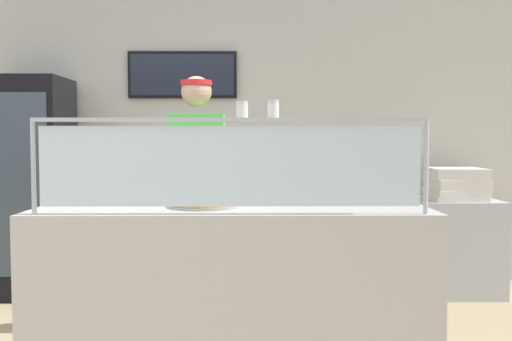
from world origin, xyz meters
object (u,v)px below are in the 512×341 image
Objects in this scene: pizza_tray at (204,204)px; pepper_flake_shaker at (273,110)px; worker_figure at (198,186)px; pizza_server at (212,200)px; parmesan_shaker at (242,111)px; drink_fridge at (25,186)px; pizza_box_stack at (456,184)px.

pepper_flake_shaker is at bearing -40.10° from pizza_tray.
worker_figure is (-0.11, 0.76, 0.04)m from pizza_tray.
parmesan_shaker is (0.17, -0.30, 0.48)m from pizza_server.
pepper_flake_shaker is 0.05× the size of drink_fridge.
parmesan_shaker is 2.73m from pizza_box_stack.
parmesan_shaker is 1.22m from worker_figure.
parmesan_shaker is 0.16m from pepper_flake_shaker.
pizza_tray is at bearing 139.90° from pepper_flake_shaker.
pizza_tray is 0.77m from worker_figure.
pizza_server is (0.04, -0.02, 0.02)m from pizza_tray.
parmesan_shaker is 2.83m from drink_fridge.
worker_figure is at bearing 106.80° from parmesan_shaker.
parmesan_shaker is 0.05× the size of worker_figure.
pizza_server is at bearing 138.16° from pepper_flake_shaker.
pizza_tray is 4.92× the size of parmesan_shaker.
drink_fridge reaches higher than pizza_server.
pizza_box_stack is at bearing 50.58° from pepper_flake_shaker.
drink_fridge is at bearing 134.11° from pizza_tray.
worker_figure is at bearing -31.59° from drink_fridge.
pizza_server is 0.66m from pepper_flake_shaker.
pizza_tray is 0.88× the size of pizza_box_stack.
pizza_server is at bearing -24.13° from pizza_tray.
drink_fridge is (-1.67, 1.72, -0.04)m from pizza_tray.
parmesan_shaker is at bearing -132.01° from pizza_box_stack.
worker_figure is 0.95× the size of drink_fridge.
parmesan_shaker is at bearing -55.32° from pizza_tray.
pepper_flake_shaker is (0.38, -0.32, 0.51)m from pizza_tray.
pizza_tray is 1.47× the size of pizza_server.
pizza_box_stack is at bearing 47.99° from parmesan_shaker.
pepper_flake_shaker is 0.19× the size of pizza_box_stack.
pepper_flake_shaker is at bearing -65.88° from worker_figure.
pizza_tray is 0.71m from pepper_flake_shaker.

